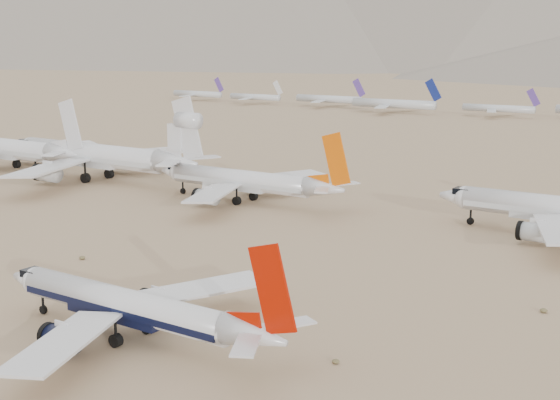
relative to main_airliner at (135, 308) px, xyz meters
name	(u,v)px	position (x,y,z in m)	size (l,w,h in m)	color
ground	(159,323)	(-1.92, 5.98, -4.04)	(7000.00, 7000.00, 0.00)	#8C6F51
main_airliner	(135,308)	(0.00, 0.00, 0.00)	(41.62, 40.65, 14.69)	silver
row2_orange_tail	(247,181)	(-37.88, 71.91, 0.72)	(47.52, 46.48, 16.95)	silver
row2_white_trijet	(101,156)	(-84.83, 73.18, 2.48)	(63.58, 62.13, 22.53)	silver
row2_white_twin	(6,149)	(-119.91, 70.81, 1.76)	(57.66, 56.42, 20.60)	silver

